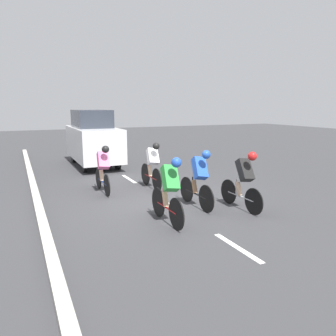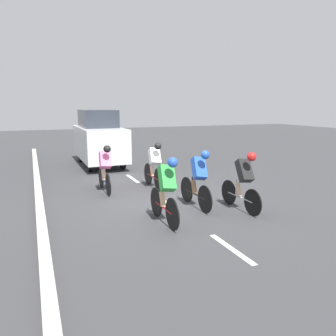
# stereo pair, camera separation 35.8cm
# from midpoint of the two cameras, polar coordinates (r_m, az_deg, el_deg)

# --- Properties ---
(ground_plane) EXTENTS (60.00, 60.00, 0.00)m
(ground_plane) POSITION_cam_midpoint_polar(r_m,az_deg,el_deg) (9.15, -1.99, -5.68)
(ground_plane) COLOR #38383A
(lane_stripe_near) EXTENTS (0.12, 1.40, 0.01)m
(lane_stripe_near) POSITION_cam_midpoint_polar(r_m,az_deg,el_deg) (6.36, 10.39, -13.45)
(lane_stripe_near) COLOR white
(lane_stripe_near) RESTS_ON ground
(lane_stripe_mid) EXTENTS (0.12, 1.40, 0.01)m
(lane_stripe_mid) POSITION_cam_midpoint_polar(r_m,az_deg,el_deg) (8.99, -1.51, -5.98)
(lane_stripe_mid) COLOR white
(lane_stripe_mid) RESTS_ON ground
(lane_stripe_far) EXTENTS (0.12, 1.40, 0.01)m
(lane_stripe_far) POSITION_cam_midpoint_polar(r_m,az_deg,el_deg) (11.90, -7.67, -1.89)
(lane_stripe_far) COLOR white
(lane_stripe_far) RESTS_ON ground
(curb) EXTENTS (0.20, 24.78, 0.14)m
(curb) POSITION_cam_midpoint_polar(r_m,az_deg,el_deg) (8.29, -22.44, -7.79)
(curb) COLOR #B7B2A8
(curb) RESTS_ON ground
(cyclist_pink) EXTENTS (0.37, 1.70, 1.46)m
(cyclist_pink) POSITION_cam_midpoint_polar(r_m,az_deg,el_deg) (10.00, -12.25, 0.01)
(cyclist_pink) COLOR black
(cyclist_pink) RESTS_ON ground
(cyclist_black) EXTENTS (0.38, 1.69, 1.51)m
(cyclist_black) POSITION_cam_midpoint_polar(r_m,az_deg,el_deg) (8.35, 11.87, -1.89)
(cyclist_black) COLOR black
(cyclist_black) RESTS_ON ground
(cyclist_green) EXTENTS (0.39, 1.67, 1.53)m
(cyclist_green) POSITION_cam_midpoint_polar(r_m,az_deg,el_deg) (7.19, -1.21, -3.68)
(cyclist_green) COLOR black
(cyclist_green) RESTS_ON ground
(cyclist_blue) EXTENTS (0.41, 1.72, 1.52)m
(cyclist_blue) POSITION_cam_midpoint_polar(r_m,az_deg,el_deg) (8.37, 4.15, -1.66)
(cyclist_blue) COLOR black
(cyclist_blue) RESTS_ON ground
(cyclist_white) EXTENTS (0.37, 1.68, 1.49)m
(cyclist_white) POSITION_cam_midpoint_polar(r_m,az_deg,el_deg) (10.33, -3.77, 0.60)
(cyclist_white) COLOR black
(cyclist_white) RESTS_ON ground
(support_car) EXTENTS (1.70, 4.18, 2.42)m
(support_car) POSITION_cam_midpoint_polar(r_m,az_deg,el_deg) (14.68, -13.60, 5.00)
(support_car) COLOR black
(support_car) RESTS_ON ground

